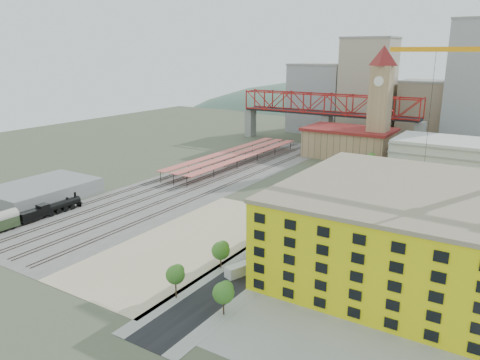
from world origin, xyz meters
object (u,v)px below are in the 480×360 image
Objects in this scene: site_trailer_a at (244,268)px; construction_building at (396,228)px; site_trailer_b at (268,251)px; site_trailer_c at (296,230)px; clock_tower at (381,94)px; site_trailer_d at (316,217)px; car_0 at (244,259)px; locomotive at (53,208)px.

construction_building is at bearing 56.45° from site_trailer_a.
site_trailer_c is at bearing 91.25° from site_trailer_b.
site_trailer_a is 0.83× the size of site_trailer_c.
clock_tower is 86.63m from site_trailer_d.
construction_building reaches higher than site_trailer_c.
clock_tower is at bearing 108.78° from construction_building.
site_trailer_c reaches higher than site_trailer_a.
site_trailer_b is (0.00, 10.70, 0.04)m from site_trailer_a.
site_trailer_a is at bearing -88.75° from site_trailer_b.
construction_building is at bearing -71.22° from clock_tower.
site_trailer_d reaches higher than car_0.
locomotive is 5.27× the size of car_0.
site_trailer_d is at bearing 77.16° from car_0.
site_trailer_c is (66.00, 23.60, -0.51)m from locomotive.
clock_tower is 5.56× the size of site_trailer_d.
locomotive is 75.07m from site_trailer_d.
construction_building is 32.77m from site_trailer_d.
clock_tower is 5.80× the size of site_trailer_b.
site_trailer_a is 5.78m from car_0.
construction_building is at bearing -10.61° from site_trailer_c.
site_trailer_d is at bearing 28.45° from locomotive.
clock_tower is at bearing 63.74° from locomotive.
clock_tower is 107.36m from construction_building.
site_trailer_d is at bearing -84.41° from clock_tower.
clock_tower is 117.95m from car_0.
site_trailer_a is at bearing -86.17° from clock_tower.
site_trailer_d is (0.00, 26.88, 0.05)m from site_trailer_b.
locomotive is at bearing -161.83° from site_trailer_a.
locomotive is 66.60m from site_trailer_b.
site_trailer_d is at bearing 92.49° from site_trailer_c.
locomotive reaches higher than car_0.
site_trailer_b is at bearing 55.03° from car_0.
site_trailer_b is at bearing -93.09° from site_trailer_d.
car_0 is (-29.00, -14.47, -8.74)m from construction_building.
car_0 is at bearing 2.80° from locomotive.
car_0 is at bearing -87.50° from clock_tower.
construction_building is 2.43× the size of locomotive.
site_trailer_d is (0.00, 12.16, -0.15)m from site_trailer_c.
construction_building is 93.96m from locomotive.
car_0 is (-3.00, -5.79, -0.55)m from site_trailer_b.
car_0 is at bearing 141.18° from site_trailer_a.
site_trailer_c is (-26.00, 6.05, -7.98)m from construction_building.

